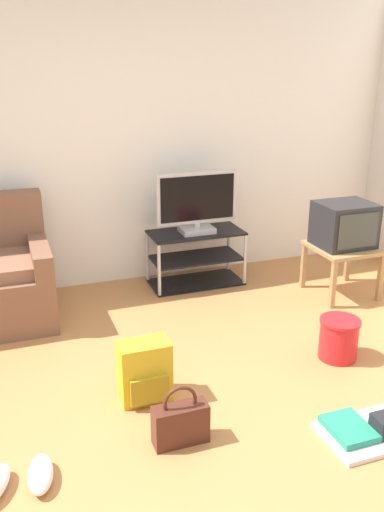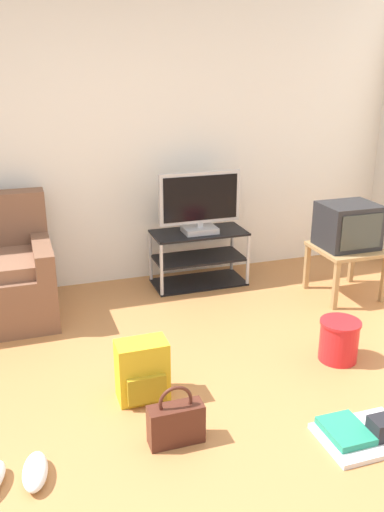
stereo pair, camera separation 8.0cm
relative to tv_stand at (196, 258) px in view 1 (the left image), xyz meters
The scene contains 11 objects.
ground_plane 2.31m from the tv_stand, 114.87° to the right, with size 9.00×9.80×0.02m, color #B27542.
wall_back 1.51m from the tv_stand, 159.01° to the left, with size 9.00×0.10×2.70m, color silver.
tv_stand is the anchor object (origin of this frame).
flat_tv 0.52m from the tv_stand, 90.00° to the right, with size 0.73×0.22×0.54m.
side_table 1.29m from the tv_stand, 30.14° to the right, with size 0.53×0.53×0.44m.
crt_tv 1.34m from the tv_stand, 29.51° to the right, with size 0.46×0.39×0.38m.
backpack 1.85m from the tv_stand, 119.66° to the right, with size 0.31×0.26×0.38m.
handbag 2.23m from the tv_stand, 112.23° to the right, with size 0.30×0.12×0.35m.
cleaning_bucket 1.66m from the tv_stand, 73.78° to the right, with size 0.28×0.28×0.29m.
sneakers_pair 2.71m from the tv_stand, 128.63° to the right, with size 0.40×0.30×0.09m.
floor_tray 2.38m from the tv_stand, 86.83° to the right, with size 0.49×0.36×0.14m.
Camera 1 is at (-0.64, -2.29, 1.95)m, focal length 38.20 mm.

